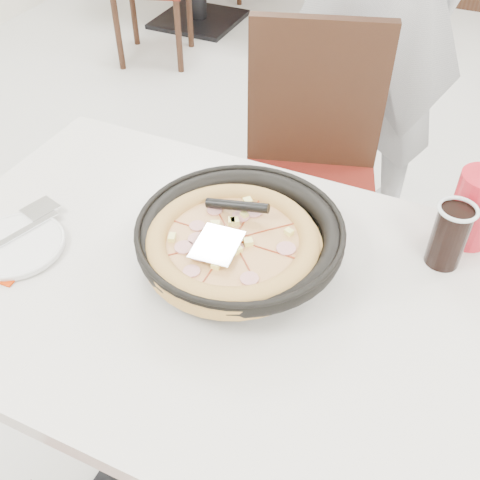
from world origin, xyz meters
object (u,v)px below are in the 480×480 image
at_px(chair_far, 307,194).
at_px(side_plate, 16,246).
at_px(cola_glass, 449,237).
at_px(pizza_pan, 240,243).
at_px(red_cup, 476,208).
at_px(main_table, 214,384).
at_px(pizza, 233,247).

bearing_deg(chair_far, side_plate, 46.17).
bearing_deg(cola_glass, pizza_pan, -156.65).
xyz_separation_m(side_plate, cola_glass, (0.80, 0.33, 0.06)).
xyz_separation_m(pizza_pan, cola_glass, (0.37, 0.16, 0.02)).
distance_m(cola_glass, red_cup, 0.10).
height_order(main_table, pizza_pan, pizza_pan).
bearing_deg(pizza, cola_glass, 27.71).
xyz_separation_m(chair_far, cola_glass, (0.41, -0.44, 0.34)).
height_order(chair_far, cola_glass, chair_far).
height_order(pizza, red_cup, red_cup).
xyz_separation_m(main_table, red_cup, (0.44, 0.33, 0.45)).
bearing_deg(main_table, side_plate, -166.71).
bearing_deg(red_cup, chair_far, 142.47).
height_order(side_plate, red_cup, red_cup).
bearing_deg(pizza_pan, pizza, -89.39).
bearing_deg(chair_far, red_cup, 125.55).
bearing_deg(cola_glass, chair_far, 133.48).
bearing_deg(main_table, cola_glass, 29.71).
height_order(side_plate, cola_glass, cola_glass).
bearing_deg(side_plate, pizza, 16.91).
distance_m(main_table, side_plate, 0.56).
bearing_deg(cola_glass, red_cup, 69.86).
height_order(chair_far, pizza_pan, chair_far).
bearing_deg(side_plate, pizza_pan, 21.05).
distance_m(pizza_pan, red_cup, 0.48).
xyz_separation_m(main_table, pizza, (0.04, 0.04, 0.44)).
xyz_separation_m(chair_far, red_cup, (0.45, -0.34, 0.35)).
distance_m(chair_far, cola_glass, 0.69).
height_order(pizza_pan, side_plate, pizza_pan).
relative_size(side_plate, cola_glass, 1.49).
xyz_separation_m(chair_far, pizza, (0.04, -0.63, 0.34)).
bearing_deg(main_table, red_cup, 36.36).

